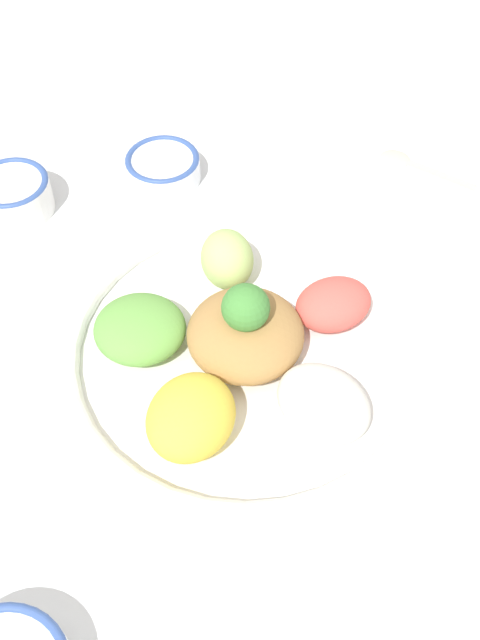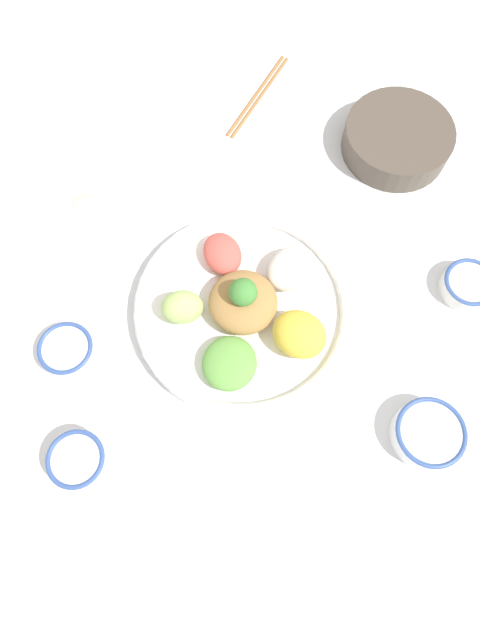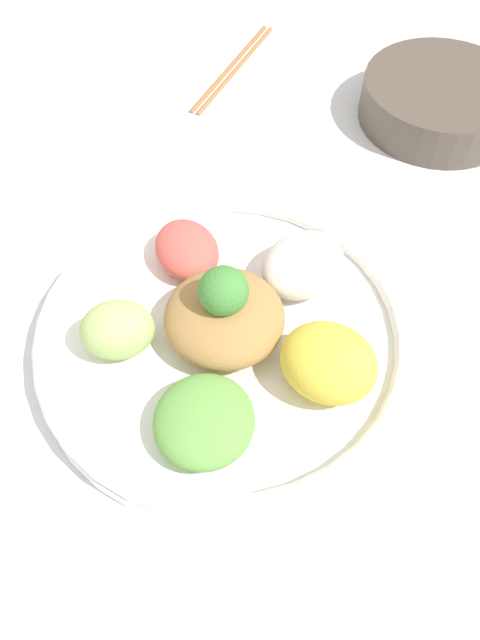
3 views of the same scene
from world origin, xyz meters
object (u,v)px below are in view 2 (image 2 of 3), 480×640
rice_bowl_plain (428,434)px  chopsticks_pair_near (258,95)px  side_serving_bowl (398,138)px  sauce_bowl_red (468,285)px  salad_platter (247,309)px  rice_bowl_blue (67,350)px  serving_spoon_main (93,191)px  sauce_bowl_dark (78,460)px

rice_bowl_plain → chopsticks_pair_near: (0.61, -0.36, -0.02)m
rice_bowl_plain → side_serving_bowl: (0.33, -0.42, 0.01)m
sauce_bowl_red → salad_platter: bearing=46.5°
salad_platter → rice_bowl_blue: size_ratio=4.02×
rice_bowl_plain → serving_spoon_main: (0.70, 0.01, -0.02)m
side_serving_bowl → serving_spoon_main: size_ratio=1.58×
side_serving_bowl → chopsticks_pair_near: size_ratio=0.87×
rice_bowl_blue → sauce_bowl_dark: bearing=141.7°
sauce_bowl_dark → chopsticks_pair_near: size_ratio=0.38×
rice_bowl_blue → serving_spoon_main: (0.19, -0.24, -0.02)m
sauce_bowl_dark → chopsticks_pair_near: 0.75m
rice_bowl_blue → serving_spoon_main: rice_bowl_blue is taller
sauce_bowl_dark → rice_bowl_blue: bearing=-38.3°
rice_bowl_blue → rice_bowl_plain: size_ratio=0.83×
sauce_bowl_red → rice_bowl_blue: same height
salad_platter → chopsticks_pair_near: bearing=-53.8°
rice_bowl_plain → salad_platter: bearing=3.0°
rice_bowl_plain → sauce_bowl_red: bearing=-72.5°
chopsticks_pair_near → sauce_bowl_red: bearing=69.4°
rice_bowl_blue → rice_bowl_plain: (-0.52, -0.25, 0.00)m
serving_spoon_main → sauce_bowl_dark: bearing=-138.1°
sauce_bowl_red → sauce_bowl_dark: sauce_bowl_dark is taller
salad_platter → rice_bowl_blue: bearing=52.3°
rice_bowl_blue → chopsticks_pair_near: size_ratio=0.39×
salad_platter → rice_bowl_plain: (-0.34, -0.02, -0.00)m
chopsticks_pair_near → rice_bowl_plain: bearing=50.2°
rice_bowl_plain → side_serving_bowl: bearing=-51.5°
rice_bowl_blue → salad_platter: bearing=-127.7°
sauce_bowl_red → rice_bowl_blue: bearing=49.1°
sauce_bowl_dark → side_serving_bowl: size_ratio=0.44×
sauce_bowl_red → rice_bowl_plain: size_ratio=0.82×
salad_platter → chopsticks_pair_near: salad_platter is taller
rice_bowl_blue → rice_bowl_plain: bearing=-154.1°
salad_platter → side_serving_bowl: (-0.00, -0.44, 0.00)m
rice_bowl_blue → chopsticks_pair_near: 0.61m
sauce_bowl_dark → side_serving_bowl: (-0.05, -0.78, 0.01)m
sauce_bowl_red → rice_bowl_plain: (-0.08, 0.25, 0.00)m
rice_bowl_blue → serving_spoon_main: bearing=-52.1°
rice_bowl_plain → serving_spoon_main: bearing=0.7°
chopsticks_pair_near → rice_bowl_blue: bearing=-0.8°
sauce_bowl_red → rice_bowl_plain: rice_bowl_plain is taller
salad_platter → chopsticks_pair_near: 0.46m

